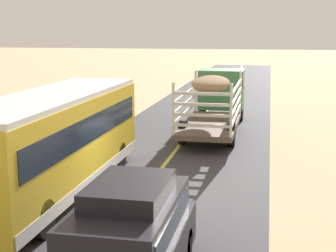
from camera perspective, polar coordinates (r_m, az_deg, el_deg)
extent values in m
plane|color=#CCB284|center=(15.83, -3.28, -8.09)|extent=(240.00, 240.00, 0.00)
cube|color=#38383D|center=(15.83, -3.28, -8.06)|extent=(8.00, 120.00, 0.02)
cube|color=#D8CC4C|center=(15.82, -3.28, -8.01)|extent=(0.16, 117.60, 0.00)
cube|color=black|center=(9.84, -4.43, -10.62)|extent=(1.75, 3.59, 0.80)
cube|color=#192333|center=(9.83, -4.43, -10.51)|extent=(1.79, 3.22, 0.44)
cube|color=black|center=(9.69, -4.40, -7.32)|extent=(1.42, 2.07, 0.36)
cylinder|color=black|center=(11.90, -6.12, -12.70)|extent=(0.26, 0.76, 0.76)
cylinder|color=black|center=(11.54, 1.89, -13.42)|extent=(0.26, 0.76, 0.76)
cube|color=#3F7F4C|center=(28.85, 6.15, 4.25)|extent=(2.50, 2.20, 2.20)
cube|color=#192333|center=(28.80, 6.17, 5.14)|extent=(2.53, 1.54, 0.70)
cube|color=brown|center=(23.71, 4.86, 0.12)|extent=(2.50, 6.40, 0.24)
cylinder|color=silver|center=(26.75, 3.15, 4.03)|extent=(0.12, 0.12, 2.20)
cylinder|color=silver|center=(26.51, 8.26, 3.87)|extent=(0.12, 0.12, 2.20)
cylinder|color=silver|center=(20.61, 0.61, 1.97)|extent=(0.12, 0.12, 2.20)
cylinder|color=silver|center=(20.30, 7.22, 1.74)|extent=(0.12, 0.12, 2.20)
cube|color=silver|center=(23.77, 1.98, 1.56)|extent=(0.08, 6.30, 0.12)
cube|color=silver|center=(23.50, 7.81, 1.35)|extent=(0.08, 6.30, 0.12)
cube|color=silver|center=(20.52, 3.86, 0.03)|extent=(2.40, 0.08, 0.12)
cube|color=silver|center=(23.70, 1.99, 2.61)|extent=(0.08, 6.30, 0.12)
cube|color=silver|center=(23.43, 7.84, 2.41)|extent=(0.08, 6.30, 0.12)
cube|color=silver|center=(20.44, 3.87, 1.24)|extent=(2.40, 0.08, 0.12)
cube|color=silver|center=(23.64, 2.00, 3.66)|extent=(0.08, 6.30, 0.12)
cube|color=silver|center=(23.37, 7.87, 3.48)|extent=(0.08, 6.30, 0.12)
cube|color=silver|center=(20.37, 3.89, 2.46)|extent=(2.40, 0.08, 0.12)
cube|color=silver|center=(23.59, 2.01, 4.72)|extent=(0.08, 6.30, 0.12)
cube|color=silver|center=(23.32, 7.90, 4.55)|extent=(0.08, 6.30, 0.12)
cube|color=silver|center=(20.31, 3.90, 3.69)|extent=(2.40, 0.08, 0.12)
ellipsoid|color=#8C6B4C|center=(23.42, 4.94, 4.86)|extent=(1.75, 3.84, 0.70)
cylinder|color=black|center=(29.14, 3.97, 1.87)|extent=(0.32, 1.10, 1.10)
cylinder|color=black|center=(28.94, 8.25, 1.72)|extent=(0.32, 1.10, 1.10)
cylinder|color=black|center=(22.64, 1.74, -0.74)|extent=(0.32, 1.10, 1.10)
cylinder|color=black|center=(22.39, 7.24, -0.96)|extent=(0.32, 1.10, 1.10)
cube|color=gold|center=(15.97, -12.91, -1.76)|extent=(2.50, 10.00, 2.70)
cube|color=white|center=(15.73, -13.13, 3.32)|extent=(2.45, 9.80, 0.16)
cube|color=#192333|center=(15.88, -12.99, -0.10)|extent=(2.54, 9.20, 0.80)
cube|color=silver|center=(16.26, -12.74, -5.72)|extent=(2.53, 9.80, 0.36)
cylinder|color=black|center=(19.57, -11.81, -3.00)|extent=(0.30, 1.00, 1.00)
cylinder|color=black|center=(18.83, -5.63, -3.37)|extent=(0.30, 1.00, 1.00)
cylinder|color=black|center=(13.04, -14.14, -10.23)|extent=(0.30, 1.00, 1.00)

